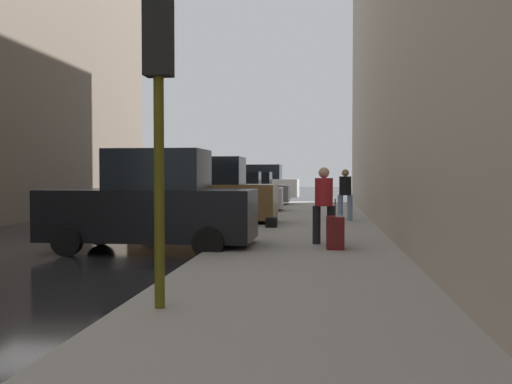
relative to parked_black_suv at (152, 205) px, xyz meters
name	(u,v)px	position (x,y,z in m)	size (l,w,h in m)	color
ground_plane	(36,250)	(-2.65, -0.14, -1.03)	(120.00, 120.00, 0.00)	black
sidewalk	(304,251)	(3.35, -0.14, -0.96)	(4.00, 40.00, 0.15)	gray
parked_black_suv	(152,205)	(0.00, 0.00, 0.00)	(4.60, 2.06, 2.25)	black
parked_bronze_suv	(206,195)	(0.00, 5.91, 0.00)	(4.61, 2.08, 2.25)	brown
parked_silver_sedan	(234,194)	(0.00, 11.75, -0.18)	(4.26, 2.18, 1.79)	#B7BABF
parked_gray_coupe	(250,190)	(0.00, 16.87, -0.18)	(4.20, 2.06, 1.79)	slate
parked_white_van	(262,184)	(0.00, 22.64, 0.00)	(4.66, 2.19, 2.25)	silver
fire_hydrant	(250,219)	(1.80, 2.90, -0.54)	(0.42, 0.22, 0.70)	red
traffic_light	(159,84)	(1.85, -5.72, 1.73)	(0.32, 0.32, 3.60)	#514C0F
pedestrian_in_red_jacket	(324,201)	(3.77, 0.58, 0.07)	(0.51, 0.42, 1.71)	black
pedestrian_in_jeans	(345,192)	(4.49, 6.99, 0.07)	(0.51, 0.42, 1.71)	#728CB2
rolling_suitcase	(335,232)	(4.01, -0.20, -0.54)	(0.37, 0.57, 1.04)	#591414
duffel_bag	(272,222)	(2.26, 4.39, -0.74)	(0.32, 0.44, 0.28)	black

